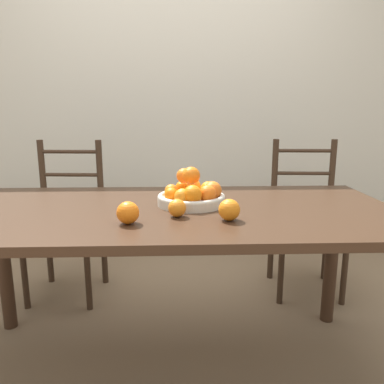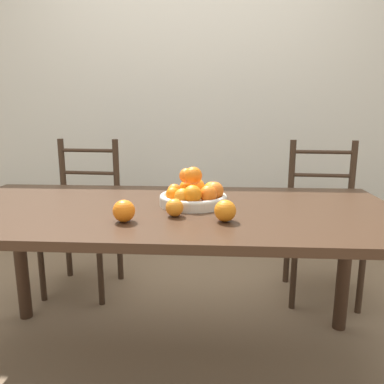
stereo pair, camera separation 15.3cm
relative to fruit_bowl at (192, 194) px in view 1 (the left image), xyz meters
name	(u,v)px [view 1 (the left image)]	position (x,y,z in m)	size (l,w,h in m)	color
ground_plane	(170,367)	(-0.11, -0.05, -0.81)	(12.00, 12.00, 0.00)	#7F664C
wall_back	(172,93)	(-0.11, 1.46, 0.49)	(8.00, 0.06, 2.60)	beige
dining_table	(168,228)	(-0.11, -0.05, -0.14)	(1.93, 0.89, 0.76)	#382316
fruit_bowl	(192,194)	(0.00, 0.00, 0.00)	(0.29, 0.29, 0.17)	beige
orange_loose_0	(128,213)	(-0.24, -0.27, -0.01)	(0.08, 0.08, 0.08)	orange
orange_loose_1	(177,208)	(-0.07, -0.19, -0.01)	(0.07, 0.07, 0.07)	orange
orange_loose_2	(229,210)	(0.13, -0.24, -0.01)	(0.08, 0.08, 0.08)	orange
chair_left	(67,224)	(-0.77, 0.72, -0.35)	(0.45, 0.43, 0.98)	#382619
chair_right	(306,221)	(0.77, 0.72, -0.35)	(0.45, 0.43, 0.98)	#382619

